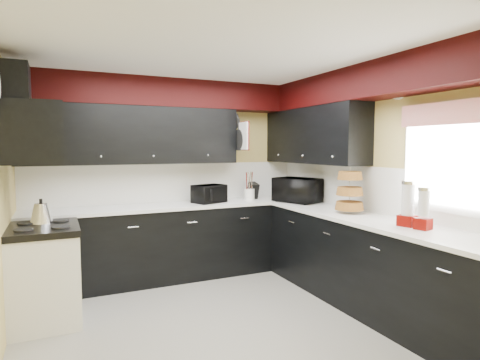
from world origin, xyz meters
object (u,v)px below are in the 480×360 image
Objects in this scene: toaster_oven at (210,194)px; knife_block at (253,191)px; utensil_crock at (249,194)px; kettle at (41,213)px; microwave at (298,190)px.

toaster_oven reaches higher than knife_block.
kettle is (-2.52, -0.54, -0.00)m from utensil_crock.
microwave is at bearing -41.74° from toaster_oven.
toaster_oven reaches higher than kettle.
microwave is 3.00m from kettle.
kettle is at bearing -167.84° from utensil_crock.
knife_block is at bearing 13.49° from kettle.
kettle is at bearing -171.26° from knife_block.
utensil_crock is 0.14m from knife_block.
microwave is at bearing 1.83° from kettle.
utensil_crock is 0.72× the size of kettle.
microwave is at bearing -58.80° from knife_block.
microwave is 2.69× the size of kettle.
kettle is (-3.00, -0.10, -0.08)m from microwave.
kettle is (-2.62, -0.63, -0.04)m from knife_block.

